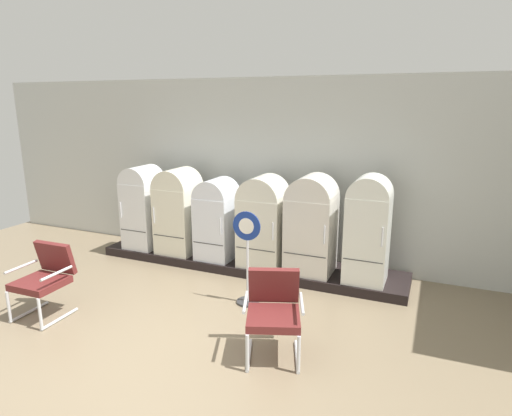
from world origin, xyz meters
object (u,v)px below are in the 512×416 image
at_px(refrigerator_0, 143,204).
at_px(sign_stand, 247,263).
at_px(armchair_left, 45,276).
at_px(armchair_right, 273,308).
at_px(refrigerator_3, 263,219).
at_px(refrigerator_4, 311,222).
at_px(refrigerator_5, 368,226).
at_px(refrigerator_2, 217,217).
at_px(refrigerator_1, 178,208).

xyz_separation_m(refrigerator_0, sign_stand, (2.60, -1.14, -0.34)).
bearing_deg(armchair_left, armchair_right, 5.66).
bearing_deg(armchair_right, refrigerator_3, 114.79).
relative_size(refrigerator_4, refrigerator_5, 0.96).
xyz_separation_m(armchair_left, sign_stand, (2.33, 1.33, 0.06)).
xyz_separation_m(refrigerator_2, refrigerator_5, (2.53, -0.02, 0.13)).
relative_size(refrigerator_0, refrigerator_4, 0.97).
bearing_deg(armchair_right, sign_stand, 127.23).
height_order(refrigerator_1, armchair_right, refrigerator_1).
bearing_deg(refrigerator_5, refrigerator_3, 178.95).
bearing_deg(refrigerator_1, refrigerator_3, -0.15).
xyz_separation_m(refrigerator_5, armchair_left, (-3.78, -2.45, -0.46)).
relative_size(refrigerator_0, armchair_right, 1.57).
bearing_deg(armchair_left, refrigerator_1, 79.15).
bearing_deg(refrigerator_3, armchair_right, -65.21).
distance_m(refrigerator_3, armchair_left, 3.27).
distance_m(refrigerator_1, sign_stand, 2.21).
relative_size(refrigerator_2, refrigerator_4, 0.89).
relative_size(refrigerator_1, armchair_right, 1.57).
relative_size(refrigerator_3, refrigerator_5, 0.92).
bearing_deg(armchair_left, refrigerator_5, 32.95).
bearing_deg(armchair_left, refrigerator_0, 96.34).
distance_m(refrigerator_2, refrigerator_4, 1.66).
xyz_separation_m(refrigerator_3, armchair_left, (-2.10, -2.48, -0.38)).
height_order(refrigerator_4, refrigerator_5, refrigerator_5).
bearing_deg(refrigerator_4, refrigerator_2, -179.62).
bearing_deg(refrigerator_3, refrigerator_2, -179.62).
xyz_separation_m(armchair_right, sign_stand, (-0.78, 1.02, 0.06)).
xyz_separation_m(refrigerator_2, sign_stand, (1.08, -1.14, -0.27)).
distance_m(refrigerator_0, armchair_left, 2.52).
distance_m(refrigerator_3, refrigerator_5, 1.68).
bearing_deg(refrigerator_0, armchair_left, -83.66).
bearing_deg(refrigerator_3, refrigerator_4, 0.38).
bearing_deg(armchair_right, armchair_left, -174.34).
relative_size(refrigerator_0, refrigerator_5, 0.94).
xyz_separation_m(refrigerator_0, refrigerator_1, (0.75, 0.01, -0.01)).
height_order(refrigerator_2, refrigerator_5, refrigerator_5).
height_order(refrigerator_1, refrigerator_2, refrigerator_1).
xyz_separation_m(refrigerator_3, armchair_right, (1.00, -2.17, -0.38)).
bearing_deg(refrigerator_2, refrigerator_3, 0.38).
height_order(refrigerator_1, refrigerator_5, refrigerator_5).
bearing_deg(refrigerator_4, refrigerator_5, -2.37).
distance_m(refrigerator_1, refrigerator_4, 2.43).
bearing_deg(refrigerator_2, refrigerator_1, 179.26).
distance_m(refrigerator_4, armchair_right, 2.23).
distance_m(refrigerator_5, sign_stand, 1.87).
relative_size(refrigerator_5, sign_stand, 1.19).
height_order(armchair_left, sign_stand, sign_stand).
xyz_separation_m(refrigerator_2, refrigerator_3, (0.85, 0.01, 0.05)).
relative_size(refrigerator_2, armchair_right, 1.44).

